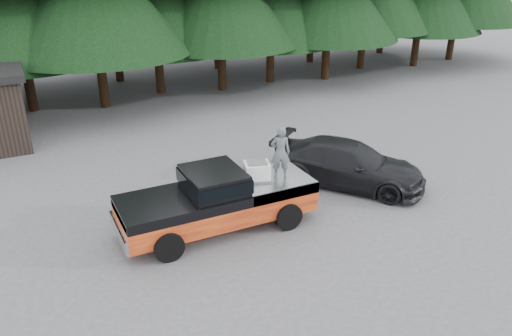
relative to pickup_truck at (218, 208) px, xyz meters
name	(u,v)px	position (x,y,z in m)	size (l,w,h in m)	color
ground	(234,226)	(0.47, -0.10, -0.67)	(120.00, 120.00, 0.00)	#4C4C4F
pickup_truck	(218,208)	(0.00, 0.00, 0.00)	(6.00, 2.04, 1.33)	#EF5B1B
truck_cab	(214,180)	(-0.10, 0.00, 0.96)	(1.66, 1.90, 0.59)	black
air_compressor	(257,172)	(1.32, 0.03, 0.92)	(0.76, 0.63, 0.52)	white
man_on_bed	(280,152)	(2.03, -0.13, 1.48)	(0.59, 0.39, 1.63)	#4F5456
parked_car	(348,164)	(5.30, 0.78, 0.12)	(2.19, 5.38, 1.56)	black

